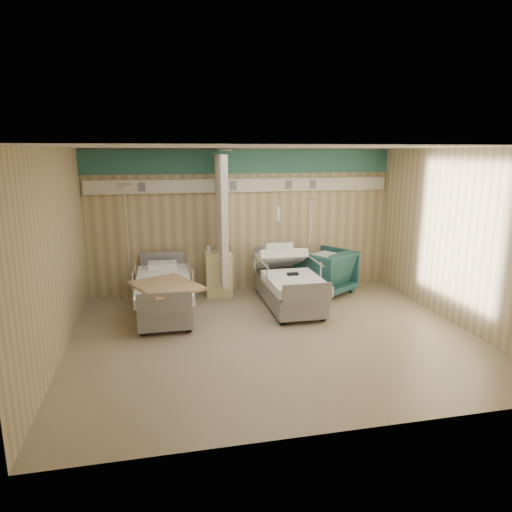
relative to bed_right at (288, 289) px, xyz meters
The scene contains 13 objects.
ground 1.47m from the bed_right, 114.78° to the right, with size 6.00×5.00×0.00m, color gray.
room_walls 1.97m from the bed_right, 121.10° to the right, with size 6.04×5.04×2.82m.
bed_right is the anchor object (origin of this frame).
bed_left 2.20m from the bed_right, behind, with size 1.00×2.16×0.63m, color white, non-canonical shape.
bedside_cabinet 1.46m from the bed_right, 141.95° to the left, with size 0.50×0.48×0.85m, color #F0E096.
visitor_armchair 1.11m from the bed_right, 32.78° to the left, with size 0.93×0.96×0.87m, color #1F4E4F.
waffle_blanket 1.25m from the bed_right, 32.06° to the left, with size 0.65×0.58×0.07m, color white.
iv_stand_right 0.94m from the bed_right, 48.48° to the left, with size 0.33×0.33×1.87m.
iv_stand_left 2.96m from the bed_right, 161.56° to the left, with size 0.39×0.39×2.18m.
call_remote 0.40m from the bed_right, 85.51° to the right, with size 0.20×0.09×0.04m, color black.
tan_blanket 2.23m from the bed_right, 167.92° to the right, with size 0.88×1.11×0.04m, color tan.
toiletry_bag 1.53m from the bed_right, 136.18° to the left, with size 0.21×0.14×0.12m, color black.
white_cup 1.72m from the bed_right, 145.33° to the left, with size 0.09×0.09×0.13m, color white.
Camera 1 is at (-1.62, -6.29, 2.74)m, focal length 32.00 mm.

